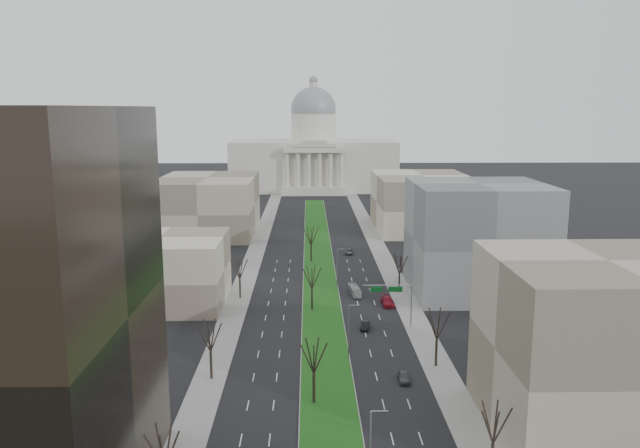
{
  "coord_description": "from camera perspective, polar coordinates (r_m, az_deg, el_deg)",
  "views": [
    {
      "loc": [
        -2.66,
        -39.4,
        39.82
      ],
      "look_at": [
        0.19,
        111.5,
        11.66
      ],
      "focal_mm": 35.0,
      "sensor_mm": 36.0,
      "label": 1
    }
  ],
  "objects": [
    {
      "name": "car_grey_far",
      "position": [
        173.05,
        2.67,
        -2.54
      ],
      "size": [
        2.48,
        4.63,
        1.24
      ],
      "primitive_type": "imported",
      "rotation": [
        0.0,
        0.0,
        -0.1
      ],
      "color": "#53555B",
      "rests_on": "ground"
    },
    {
      "name": "tree_right_near",
      "position": [
        72.54,
        15.64,
        -17.03
      ],
      "size": [
        5.16,
        5.16,
        9.29
      ],
      "color": "black",
      "rests_on": "ground"
    },
    {
      "name": "car_black",
      "position": [
        115.7,
        4.15,
        -9.24
      ],
      "size": [
        2.1,
        4.27,
        1.35
      ],
      "primitive_type": "imported",
      "rotation": [
        0.0,
        0.0,
        -0.17
      ],
      "color": "black",
      "rests_on": "ground"
    },
    {
      "name": "tree_left_mid",
      "position": [
        94.49,
        -10.02,
        -9.93
      ],
      "size": [
        5.4,
        5.4,
        9.72
      ],
      "color": "black",
      "rests_on": "ground"
    },
    {
      "name": "median",
      "position": [
        163.32,
        -0.12,
        -3.51
      ],
      "size": [
        8.0,
        222.03,
        0.2
      ],
      "color": "#999993",
      "rests_on": "ground"
    },
    {
      "name": "capitol",
      "position": [
        309.9,
        -0.59,
        6.21
      ],
      "size": [
        80.0,
        46.0,
        55.0
      ],
      "color": "beige",
      "rests_on": "ground"
    },
    {
      "name": "sidewalk_left",
      "position": [
        140.94,
        -7.12,
        -5.9
      ],
      "size": [
        5.0,
        330.0,
        0.15
      ],
      "primitive_type": "cube",
      "color": "gray",
      "rests_on": "ground"
    },
    {
      "name": "streetlamp_median_c",
      "position": [
        139.04,
        1.6,
        -4.02
      ],
      "size": [
        1.9,
        0.2,
        9.16
      ],
      "color": "gray",
      "rests_on": "ground"
    },
    {
      "name": "mast_arm_signs",
      "position": [
        115.64,
        7.04,
        -6.46
      ],
      "size": [
        9.12,
        0.24,
        8.09
      ],
      "color": "gray",
      "rests_on": "ground"
    },
    {
      "name": "tree_left_near",
      "position": [
        67.89,
        -14.09,
        -19.06
      ],
      "size": [
        5.1,
        5.1,
        9.18
      ],
      "color": "black",
      "rests_on": "ground"
    },
    {
      "name": "building_tan_right",
      "position": [
        84.86,
        24.26,
        -10.26
      ],
      "size": [
        26.0,
        24.0,
        22.0
      ],
      "primitive_type": "cube",
      "color": "gray",
      "rests_on": "ground"
    },
    {
      "name": "car_red",
      "position": [
        129.36,
        6.19,
        -7.04
      ],
      "size": [
        2.5,
        5.77,
        1.66
      ],
      "primitive_type": "imported",
      "rotation": [
        0.0,
        0.0,
        0.03
      ],
      "color": "maroon",
      "rests_on": "ground"
    },
    {
      "name": "tree_median_c",
      "position": [
        162.75,
        -0.83,
        -1.07
      ],
      "size": [
        5.4,
        5.4,
        9.72
      ],
      "color": "black",
      "rests_on": "ground"
    },
    {
      "name": "streetlamp_median_b",
      "position": [
        100.89,
        2.67,
        -9.75
      ],
      "size": [
        1.9,
        0.2,
        9.16
      ],
      "color": "gray",
      "rests_on": "ground"
    },
    {
      "name": "sidewalk_right",
      "position": [
        141.6,
        7.18,
        -5.82
      ],
      "size": [
        5.0,
        330.0,
        0.15
      ],
      "primitive_type": "cube",
      "color": "gray",
      "rests_on": "ground"
    },
    {
      "name": "building_far_left",
      "position": [
        204.35,
        -10.18,
        1.72
      ],
      "size": [
        30.0,
        40.0,
        18.0
      ],
      "primitive_type": "cube",
      "color": "gray",
      "rests_on": "ground"
    },
    {
      "name": "box_van",
      "position": [
        135.79,
        3.19,
        -6.06
      ],
      "size": [
        2.5,
        7.29,
        1.99
      ],
      "primitive_type": "imported",
      "rotation": [
        0.0,
        0.0,
        0.12
      ],
      "color": "silver",
      "rests_on": "ground"
    },
    {
      "name": "tree_median_b",
      "position": [
        123.83,
        -0.74,
        -4.8
      ],
      "size": [
        5.4,
        5.4,
        9.72
      ],
      "color": "black",
      "rests_on": "ground"
    },
    {
      "name": "tree_right_far",
      "position": [
        137.0,
        7.3,
        -3.58
      ],
      "size": [
        5.04,
        5.04,
        9.07
      ],
      "color": "black",
      "rests_on": "ground"
    },
    {
      "name": "tree_left_far",
      "position": [
        132.4,
        -7.37,
        -3.94
      ],
      "size": [
        5.28,
        5.28,
        9.5
      ],
      "color": "black",
      "rests_on": "ground"
    },
    {
      "name": "ground",
      "position": [
        164.32,
        -0.12,
        -3.46
      ],
      "size": [
        600.0,
        600.0,
        0.0
      ],
      "primitive_type": "plane",
      "color": "black",
      "rests_on": "ground"
    },
    {
      "name": "building_grey_right",
      "position": [
        139.23,
        14.21,
        -1.29
      ],
      "size": [
        28.0,
        26.0,
        24.0
      ],
      "primitive_type": "cube",
      "color": "slate",
      "rests_on": "ground"
    },
    {
      "name": "building_far_right",
      "position": [
        210.12,
        9.26,
        1.99
      ],
      "size": [
        30.0,
        40.0,
        18.0
      ],
      "primitive_type": "cube",
      "color": "gray",
      "rests_on": "ground"
    },
    {
      "name": "tree_median_a",
      "position": [
        85.92,
        -0.57,
        -11.89
      ],
      "size": [
        5.4,
        5.4,
        9.72
      ],
      "color": "black",
      "rests_on": "ground"
    },
    {
      "name": "building_beige_left",
      "position": [
        132.19,
        -14.35,
        -4.15
      ],
      "size": [
        26.0,
        22.0,
        14.0
      ],
      "primitive_type": "cube",
      "color": "gray",
      "rests_on": "ground"
    },
    {
      "name": "tree_right_mid",
      "position": [
        99.08,
        10.67,
        -8.87
      ],
      "size": [
        5.52,
        5.52,
        9.94
      ],
      "color": "black",
      "rests_on": "ground"
    },
    {
      "name": "car_grey_near",
      "position": [
        95.72,
        7.68,
        -13.66
      ],
      "size": [
        1.76,
        4.12,
        1.39
      ],
      "primitive_type": "imported",
      "rotation": [
        0.0,
        0.0,
        -0.03
      ],
      "color": "#474B4E",
      "rests_on": "ground"
    }
  ]
}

